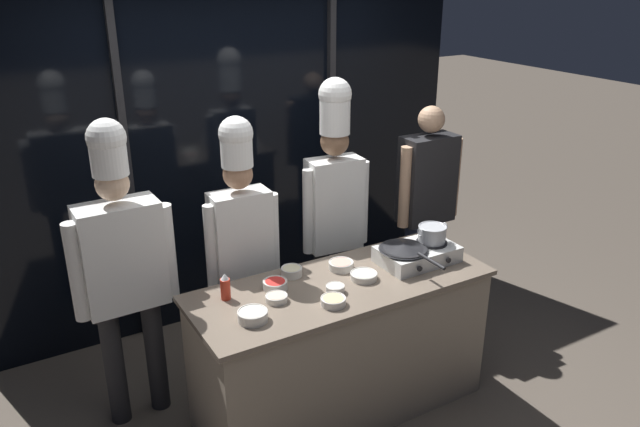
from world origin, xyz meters
TOP-DOWN VIEW (x-y plane):
  - ground_plane at (0.00, 0.00)m, footprint 24.00×24.00m
  - window_wall_back at (0.00, 1.51)m, footprint 3.85×0.09m
  - demo_counter at (0.00, 0.00)m, footprint 1.81×0.69m
  - portable_stove at (0.56, -0.00)m, footprint 0.48×0.32m
  - frying_pan at (0.44, -0.01)m, footprint 0.30×0.53m
  - stock_pot at (0.67, -0.00)m, footprint 0.20×0.18m
  - squeeze_bottle_chili at (-0.66, 0.17)m, footprint 0.06×0.06m
  - prep_bowl_ginger at (-0.17, -0.19)m, footprint 0.14×0.14m
  - prep_bowl_shrimp at (0.09, 0.15)m, footprint 0.15×0.15m
  - prep_bowl_chicken at (-0.42, -0.00)m, footprint 0.12×0.12m
  - prep_bowl_garlic at (-0.62, -0.12)m, footprint 0.16×0.16m
  - prep_bowl_bean_sprouts at (0.14, -0.03)m, footprint 0.16×0.16m
  - prep_bowl_onion at (-0.09, -0.08)m, footprint 0.11×0.11m
  - prep_bowl_bell_pepper at (-0.37, 0.13)m, footprint 0.14×0.14m
  - prep_bowl_noodles at (-0.21, 0.23)m, footprint 0.13×0.13m
  - chef_head at (-1.10, 0.59)m, footprint 0.60×0.25m
  - chef_sous at (-0.39, 0.53)m, footprint 0.48×0.20m
  - chef_line at (0.33, 0.63)m, footprint 0.49×0.22m
  - person_guest at (1.15, 0.64)m, footprint 0.54×0.22m

SIDE VIEW (x-z plane):
  - ground_plane at x=0.00m, z-range 0.00..0.00m
  - demo_counter at x=0.00m, z-range 0.00..0.89m
  - prep_bowl_chicken at x=-0.42m, z-range 0.89..0.93m
  - prep_bowl_bean_sprouts at x=0.14m, z-range 0.89..0.93m
  - prep_bowl_ginger at x=-0.17m, z-range 0.89..0.94m
  - prep_bowl_onion at x=-0.09m, z-range 0.89..0.94m
  - prep_bowl_shrimp at x=0.09m, z-range 0.89..0.94m
  - prep_bowl_bell_pepper at x=-0.37m, z-range 0.89..0.95m
  - prep_bowl_noodles at x=-0.21m, z-range 0.89..0.95m
  - prep_bowl_garlic at x=-0.62m, z-range 0.89..0.95m
  - portable_stove at x=0.56m, z-range 0.89..1.00m
  - squeeze_bottle_chili at x=-0.66m, z-range 0.89..1.04m
  - frying_pan at x=0.44m, z-range 1.00..1.04m
  - person_guest at x=1.15m, z-range 0.18..1.87m
  - stock_pot at x=0.67m, z-range 1.00..1.11m
  - chef_head at x=-1.10m, z-range 0.13..2.01m
  - chef_sous at x=-0.39m, z-range 0.18..2.00m
  - chef_line at x=0.33m, z-range 0.19..2.15m
  - window_wall_back at x=0.00m, z-range 0.00..2.70m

